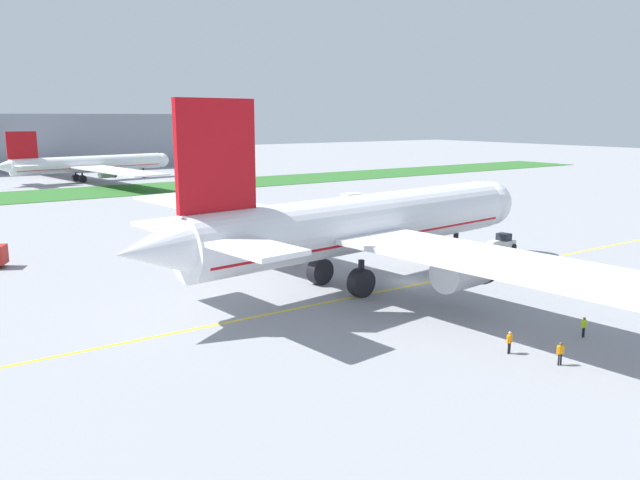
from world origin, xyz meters
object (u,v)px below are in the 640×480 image
airliner_foreground (359,225)px  ground_crew_marshaller_front (584,325)px  ground_crew_wingwalker_port (560,351)px  ground_crew_wingwalker_starboard (510,340)px  traffic_cone_near_nose (597,277)px  pushback_tug (502,243)px  service_truck_fuel_bowser (283,212)px  parked_airliner_far_centre (87,164)px  service_truck_baggage_loader (354,199)px

airliner_foreground → ground_crew_marshaller_front: airliner_foreground is taller
ground_crew_wingwalker_port → ground_crew_wingwalker_starboard: ground_crew_wingwalker_starboard is taller
ground_crew_marshaller_front → ground_crew_wingwalker_starboard: 7.73m
ground_crew_marshaller_front → traffic_cone_near_nose: size_ratio=2.86×
airliner_foreground → pushback_tug: bearing=6.8°
ground_crew_wingwalker_port → service_truck_fuel_bowser: bearing=75.9°
ground_crew_marshaller_front → parked_airliner_far_centre: bearing=90.2°
ground_crew_marshaller_front → ground_crew_wingwalker_starboard: (-7.66, 1.01, 0.03)m
airliner_foreground → ground_crew_wingwalker_starboard: (-2.49, -21.33, -5.27)m
service_truck_fuel_bowser → ground_crew_wingwalker_starboard: bearing=-105.8°
ground_crew_marshaller_front → ground_crew_wingwalker_starboard: size_ratio=0.97×
ground_crew_marshaller_front → pushback_tug: bearing=50.8°
pushback_tug → ground_crew_marshaller_front: pushback_tug is taller
pushback_tug → ground_crew_wingwalker_port: pushback_tug is taller
service_truck_baggage_loader → parked_airliner_far_centre: size_ratio=0.06×
pushback_tug → ground_crew_wingwalker_starboard: (-28.39, -24.43, 0.03)m
ground_crew_marshaller_front → parked_airliner_far_centre: 147.31m
airliner_foreground → ground_crew_marshaller_front: bearing=-77.0°
parked_airliner_far_centre → ground_crew_marshaller_front: bearing=-89.8°
ground_crew_wingwalker_starboard → traffic_cone_near_nose: (24.90, 8.66, -0.76)m
airliner_foreground → service_truck_fuel_bowser: size_ratio=12.49×
ground_crew_marshaller_front → traffic_cone_near_nose: 19.78m
ground_crew_marshaller_front → service_truck_fuel_bowser: service_truck_fuel_bowser is taller
airliner_foreground → ground_crew_wingwalker_port: bearing=-93.0°
ground_crew_wingwalker_port → service_truck_fuel_bowser: 66.63m
ground_crew_marshaller_front → service_truck_baggage_loader: size_ratio=0.33×
ground_crew_wingwalker_port → ground_crew_wingwalker_starboard: bearing=108.9°
service_truck_baggage_loader → ground_crew_wingwalker_port: bearing=-116.9°
pushback_tug → traffic_cone_near_nose: 16.17m
airliner_foreground → service_truck_baggage_loader: (34.69, 46.14, -4.85)m
ground_crew_marshaller_front → service_truck_baggage_loader: 74.57m
ground_crew_wingwalker_starboard → service_truck_baggage_loader: bearing=61.1°
service_truck_fuel_bowser → parked_airliner_far_centre: 85.73m
pushback_tug → ground_crew_marshaller_front: bearing=-129.2°
ground_crew_wingwalker_port → ground_crew_marshaller_front: (6.48, 2.43, -0.02)m
ground_crew_marshaller_front → parked_airliner_far_centre: size_ratio=0.02×
ground_crew_wingwalker_starboard → service_truck_baggage_loader: service_truck_baggage_loader is taller
pushback_tug → service_truck_baggage_loader: (8.78, 43.04, 0.46)m
airliner_foreground → parked_airliner_far_centre: 125.02m
ground_crew_wingwalker_starboard → pushback_tug: bearing=40.7°
ground_crew_wingwalker_starboard → service_truck_baggage_loader: 77.04m
ground_crew_wingwalker_starboard → traffic_cone_near_nose: size_ratio=2.95×
airliner_foreground → traffic_cone_near_nose: bearing=-29.5°
service_truck_fuel_bowser → traffic_cone_near_nose: bearing=-81.8°
service_truck_baggage_loader → pushback_tug: bearing=-101.5°
service_truck_fuel_bowser → service_truck_baggage_loader: bearing=17.6°
ground_crew_wingwalker_port → service_truck_fuel_bowser: service_truck_fuel_bowser is taller
traffic_cone_near_nose → service_truck_baggage_loader: 60.09m
airliner_foreground → service_truck_baggage_loader: airliner_foreground is taller
ground_crew_wingwalker_starboard → service_truck_fuel_bowser: bearing=74.2°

